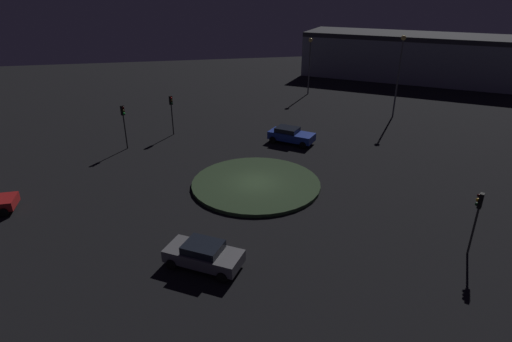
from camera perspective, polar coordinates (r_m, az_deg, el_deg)
ground_plane at (r=32.75m, az=0.00°, el=-1.94°), size 116.23×116.23×0.00m
roundabout_island at (r=32.69m, az=0.00°, el=-1.73°), size 10.03×10.03×0.27m
car_grey at (r=23.83m, az=-7.15°, el=-11.21°), size 4.63×3.88×1.45m
car_blue at (r=41.31m, az=4.76°, el=4.92°), size 4.61×4.24×1.50m
traffic_light_southeast at (r=40.85m, az=-17.59°, el=6.85°), size 0.39×0.38×4.19m
traffic_light_northwest at (r=26.54m, az=27.95°, el=-4.90°), size 0.38×0.39×3.98m
traffic_light_southeast_near at (r=43.64m, az=-11.46°, el=8.51°), size 0.36×0.39×4.09m
streetlamp_southwest at (r=50.76m, az=19.01°, el=13.50°), size 0.54×0.54×9.20m
streetlamp_southwest_near at (r=59.51m, az=7.35°, el=15.22°), size 0.55×0.55×7.61m
store_building at (r=73.78m, az=20.92°, el=14.34°), size 34.27×28.46×7.01m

